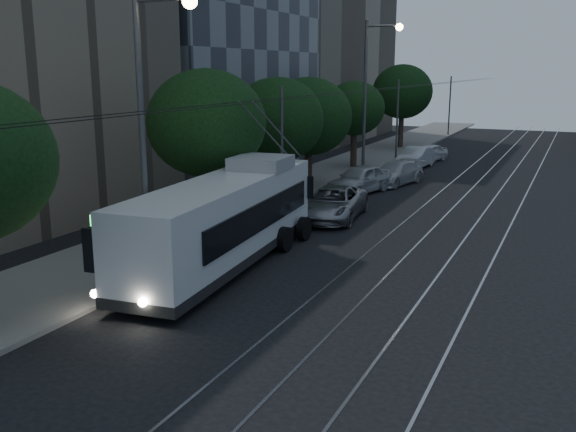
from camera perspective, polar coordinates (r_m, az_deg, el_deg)
The scene contains 17 objects.
ground at distance 19.33m, azimuth 1.08°, elevation -7.46°, with size 120.00×120.00×0.00m, color black.
sidewalk at distance 40.02m, azimuth 2.70°, elevation 3.36°, with size 5.00×90.00×0.15m, color slate.
tram_rails at distance 37.52m, azimuth 17.01°, elevation 2.06°, with size 4.52×90.00×0.02m.
overhead_wires at distance 38.73m, azimuth 6.25°, elevation 8.05°, with size 2.23×90.00×6.00m.
trolleybus at distance 22.37m, azimuth -5.49°, elevation -0.34°, with size 3.45×11.81×5.63m.
pickup_silver at distance 29.44m, azimuth 3.97°, elevation 1.15°, with size 2.42×5.25×1.46m, color #94959A.
car_white_a at distance 35.71m, azimuth 6.38°, elevation 3.27°, with size 1.83×4.56×1.55m, color #AEAFB3.
car_white_b at distance 38.80m, azimuth 9.54°, elevation 3.78°, with size 1.86×4.58×1.33m, color #B1B2B6.
car_white_c at distance 45.50m, azimuth 11.28°, elevation 5.11°, with size 1.52×4.35×1.43m, color silver.
car_white_d at distance 49.04m, azimuth 12.40°, elevation 5.51°, with size 1.49×3.71×1.27m, color silver.
tree_1 at distance 26.66m, azimuth -7.27°, elevation 8.16°, with size 4.89×4.89×6.77m.
tree_2 at distance 33.03m, azimuth -0.95°, elevation 8.53°, with size 4.78×4.78×6.35m.
tree_3 at distance 36.79m, azimuth 1.86°, elevation 8.81°, with size 4.91×4.91×6.30m.
tree_4 at distance 44.27m, azimuth 5.94°, elevation 9.48°, with size 4.08×4.08×5.96m.
tree_5 at distance 56.13m, azimuth 10.13°, elevation 10.82°, with size 5.06×5.06×7.12m.
streetlamp_near at distance 20.23m, azimuth -12.04°, elevation 9.20°, with size 2.22×0.44×9.07m.
streetlamp_far at distance 40.28m, azimuth 7.43°, elevation 11.54°, with size 2.34×0.44×9.61m.
Camera 1 is at (7.22, -16.61, 6.75)m, focal length 40.00 mm.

